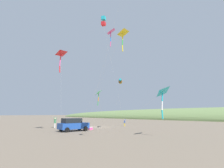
% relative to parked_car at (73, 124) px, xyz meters
% --- Properties ---
extents(ground_plane, '(600.00, 600.00, 0.00)m').
position_rel_parked_car_xyz_m(ground_plane, '(7.62, 4.05, -0.95)').
color(ground_plane, '#756654').
extents(dune_ridge_grassy, '(28.00, 240.00, 9.95)m').
position_rel_parked_car_xyz_m(dune_ridge_grassy, '(62.62, 4.05, -0.95)').
color(dune_ridge_grassy, '#6B844C').
rests_on(dune_ridge_grassy, ground_plane).
extents(parked_car, '(4.35, 2.16, 1.85)m').
position_rel_parked_car_xyz_m(parked_car, '(0.00, 0.00, 0.00)').
color(parked_car, '#1E479E').
rests_on(parked_car, ground_plane).
extents(cooler_box, '(0.62, 0.42, 0.42)m').
position_rel_parked_car_xyz_m(cooler_box, '(3.16, 0.12, -0.74)').
color(cooler_box, '#EF4C93').
rests_on(cooler_box, ground_plane).
extents(person_adult_flyer, '(0.57, 0.67, 1.93)m').
position_rel_parked_car_xyz_m(person_adult_flyer, '(0.48, 7.37, 0.10)').
color(person_adult_flyer, silver).
rests_on(person_adult_flyer, ground_plane).
extents(person_child_green_jacket, '(0.48, 0.41, 1.41)m').
position_rel_parked_car_xyz_m(person_child_green_jacket, '(12.90, 1.94, -0.19)').
color(person_child_green_jacket, gold).
rests_on(person_child_green_jacket, ground_plane).
extents(person_child_grey_jacket, '(0.60, 0.59, 1.68)m').
position_rel_parked_car_xyz_m(person_child_grey_jacket, '(1.31, 3.65, -0.03)').
color(person_child_grey_jacket, '#232328').
rests_on(person_child_grey_jacket, ground_plane).
extents(person_bystander_far, '(0.39, 0.48, 1.45)m').
position_rel_parked_car_xyz_m(person_bystander_far, '(4.39, 9.03, -0.16)').
color(person_bystander_far, '#232328').
rests_on(person_bystander_far, ground_plane).
extents(kite_box_black_fish_shape, '(9.23, 4.26, 18.63)m').
position_rel_parked_car_xyz_m(kite_box_black_fish_shape, '(3.66, -2.30, 16.85)').
color(kite_box_black_fish_shape, '#1EB7C6').
rests_on(kite_box_black_fish_shape, ground_plane).
extents(kite_delta_striped_overhead, '(4.51, 9.63, 14.10)m').
position_rel_parked_car_xyz_m(kite_delta_striped_overhead, '(1.66, -6.32, 12.70)').
color(kite_delta_striped_overhead, '#EF4C93').
rests_on(kite_delta_striped_overhead, ground_plane).
extents(kite_windsock_checkered_midright, '(4.69, 7.09, 8.52)m').
position_rel_parked_car_xyz_m(kite_windsock_checkered_midright, '(7.70, -2.11, 7.16)').
color(kite_windsock_checkered_midright, yellow).
rests_on(kite_windsock_checkered_midright, ground_plane).
extents(kite_delta_long_streamer_left, '(2.72, 3.09, 12.00)m').
position_rel_parked_car_xyz_m(kite_delta_long_streamer_left, '(-2.16, 0.73, 10.56)').
color(kite_delta_long_streamer_left, red).
rests_on(kite_delta_long_streamer_left, ground_plane).
extents(kite_delta_long_streamer_right, '(7.76, 8.30, 5.02)m').
position_rel_parked_car_xyz_m(kite_delta_long_streamer_right, '(-1.66, -8.08, 3.75)').
color(kite_delta_long_streamer_right, green).
rests_on(kite_delta_long_streamer_right, ground_plane).
extents(kite_delta_yellow_midlevel, '(1.90, 10.25, 12.15)m').
position_rel_parked_car_xyz_m(kite_delta_yellow_midlevel, '(0.55, -9.73, 10.85)').
color(kite_delta_yellow_midlevel, yellow).
rests_on(kite_delta_yellow_midlevel, ground_plane).
extents(kite_delta_magenta_far_left, '(2.47, 11.03, 5.60)m').
position_rel_parked_car_xyz_m(kite_delta_magenta_far_left, '(4.42, -12.12, 3.99)').
color(kite_delta_magenta_far_left, '#1EB7C6').
rests_on(kite_delta_magenta_far_left, ground_plane).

